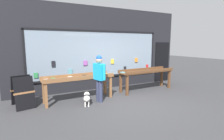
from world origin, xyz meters
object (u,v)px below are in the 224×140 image
object	(u,v)px
person_browsing	(99,75)
small_dog	(87,97)
display_table_left	(79,80)
display_table_right	(146,73)
sandwich_board_sign	(23,91)

from	to	relation	value
person_browsing	small_dog	world-z (taller)	person_browsing
display_table_left	person_browsing	bearing A→B (deg)	-38.36
display_table_left	small_dog	xyz separation A→B (m)	(0.08, -0.61, -0.49)
display_table_right	small_dog	bearing A→B (deg)	-168.26
display_table_right	small_dog	xyz separation A→B (m)	(-2.93, -0.61, -0.50)
person_browsing	sandwich_board_sign	size ratio (longest dim) A/B	1.64
display_table_left	sandwich_board_sign	distance (m)	1.84
display_table_left	person_browsing	size ratio (longest dim) A/B	1.55
small_dog	sandwich_board_sign	distance (m)	2.07
display_table_right	person_browsing	xyz separation A→B (m)	(-2.42, -0.47, 0.19)
display_table_left	display_table_right	world-z (taller)	display_table_right
display_table_left	person_browsing	distance (m)	0.79
small_dog	sandwich_board_sign	size ratio (longest dim) A/B	0.58
display_table_left	display_table_right	distance (m)	3.01
small_dog	sandwich_board_sign	xyz separation A→B (m)	(-1.89, 0.82, 0.25)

